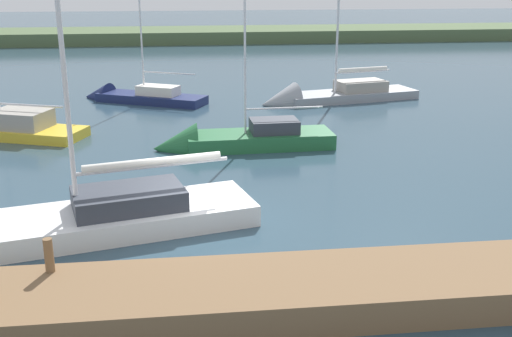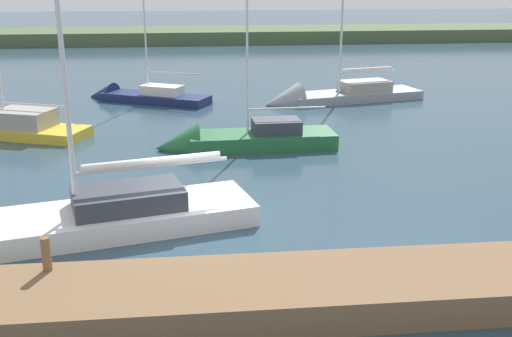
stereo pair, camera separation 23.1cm
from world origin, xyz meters
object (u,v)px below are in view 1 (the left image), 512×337
object	(u,v)px
sailboat_far_left	(135,99)
sailboat_near_dock	(30,234)
mooring_post_near	(49,255)
sailboat_outer_mooring	(325,98)
sailboat_inner_slip	(232,144)

from	to	relation	value
sailboat_far_left	sailboat_near_dock	bearing A→B (deg)	112.20
mooring_post_near	sailboat_outer_mooring	distance (m)	23.08
sailboat_far_left	sailboat_outer_mooring	distance (m)	10.45
sailboat_inner_slip	sailboat_outer_mooring	size ratio (longest dim) A/B	0.87
sailboat_far_left	sailboat_outer_mooring	bearing A→B (deg)	-160.28
mooring_post_near	sailboat_near_dock	bearing A→B (deg)	-69.99
mooring_post_near	sailboat_near_dock	size ratio (longest dim) A/B	0.07
sailboat_near_dock	sailboat_inner_slip	bearing A→B (deg)	-139.62
sailboat_inner_slip	sailboat_far_left	xyz separation A→B (m)	(4.52, -10.02, -0.03)
sailboat_inner_slip	sailboat_near_dock	xyz separation A→B (m)	(6.06, 8.44, 0.07)
sailboat_far_left	sailboat_inner_slip	bearing A→B (deg)	141.24
mooring_post_near	sailboat_outer_mooring	world-z (taller)	sailboat_outer_mooring
sailboat_near_dock	sailboat_far_left	distance (m)	18.53
mooring_post_near	sailboat_far_left	bearing A→B (deg)	-90.91
mooring_post_near	sailboat_outer_mooring	size ratio (longest dim) A/B	0.08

